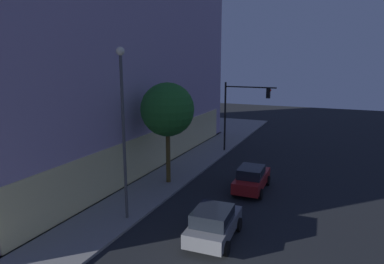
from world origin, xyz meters
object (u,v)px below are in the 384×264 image
object	(u,v)px
traffic_light_far_corner	(240,106)
car_grey	(214,223)
car_red	(252,178)
street_lamp_sidewalk	(123,117)
sidewalk_tree	(167,110)
modern_building	(44,49)

from	to	relation	value
traffic_light_far_corner	car_grey	bearing A→B (deg)	-168.26
car_red	street_lamp_sidewalk	bearing A→B (deg)	143.88
sidewalk_tree	car_red	distance (m)	7.45
car_red	car_grey	bearing A→B (deg)	179.28
modern_building	sidewalk_tree	distance (m)	14.75
modern_building	sidewalk_tree	bearing A→B (deg)	-100.65
car_grey	sidewalk_tree	bearing A→B (deg)	42.99
street_lamp_sidewalk	car_red	world-z (taller)	street_lamp_sidewalk
traffic_light_far_corner	sidewalk_tree	bearing A→B (deg)	167.18
traffic_light_far_corner	sidewalk_tree	size ratio (longest dim) A/B	0.93
sidewalk_tree	car_red	xyz separation A→B (m)	(1.13, -5.81, -4.53)
street_lamp_sidewalk	car_red	xyz separation A→B (m)	(7.18, -5.24, -4.97)
modern_building	sidewalk_tree	xyz separation A→B (m)	(-2.60, -13.83, -4.40)
sidewalk_tree	car_red	bearing A→B (deg)	-78.98
street_lamp_sidewalk	car_grey	world-z (taller)	street_lamp_sidewalk
modern_building	street_lamp_sidewalk	distance (m)	17.26
sidewalk_tree	car_grey	world-z (taller)	sidewalk_tree
car_grey	car_red	size ratio (longest dim) A/B	0.92
modern_building	street_lamp_sidewalk	xyz separation A→B (m)	(-8.65, -14.40, -3.96)
traffic_light_far_corner	car_grey	world-z (taller)	traffic_light_far_corner
modern_building	street_lamp_sidewalk	size ratio (longest dim) A/B	3.44
modern_building	car_red	xyz separation A→B (m)	(-1.47, -19.64, -8.93)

